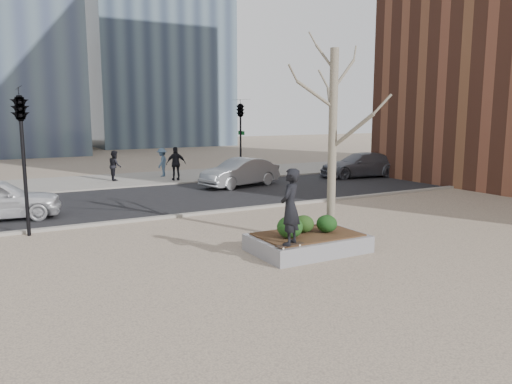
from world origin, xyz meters
TOP-DOWN VIEW (x-y plane):
  - ground at (0.00, 0.00)m, footprint 120.00×120.00m
  - street at (0.00, 10.00)m, footprint 60.00×8.00m
  - far_sidewalk at (0.00, 17.00)m, footprint 60.00×6.00m
  - planter at (1.00, 0.00)m, footprint 3.00×2.00m
  - planter_mulch at (1.00, 0.00)m, footprint 2.70×1.70m
  - sycamore_tree at (2.00, 0.30)m, footprint 2.80×2.80m
  - shrub_left at (0.32, -0.14)m, footprint 0.68×0.68m
  - shrub_middle at (0.99, 0.18)m, footprint 0.56×0.56m
  - shrub_right at (1.55, -0.12)m, footprint 0.57×0.57m
  - skateboard at (-0.10, -0.80)m, footprint 0.79×0.27m
  - skateboarder at (-0.10, -0.80)m, footprint 0.82×0.78m
  - car_silver at (4.92, 11.60)m, footprint 4.55×2.56m
  - car_third at (12.80, 11.55)m, footprint 5.13×2.84m
  - pedestrian_a at (-0.14, 16.90)m, footprint 0.72×0.88m
  - pedestrian_b at (2.73, 17.37)m, footprint 1.13×1.24m
  - pedestrian_c at (2.86, 15.36)m, footprint 1.14×0.58m
  - traffic_light_near at (-5.50, 5.60)m, footprint 0.60×2.48m
  - traffic_light_far at (6.50, 14.60)m, footprint 0.60×2.48m

SIDE VIEW (x-z plane):
  - ground at x=0.00m, z-range 0.00..0.00m
  - street at x=0.00m, z-range 0.00..0.02m
  - far_sidewalk at x=0.00m, z-range 0.00..0.02m
  - planter at x=1.00m, z-range 0.00..0.45m
  - planter_mulch at x=1.00m, z-range 0.45..0.49m
  - skateboard at x=-0.10m, z-range 0.45..0.53m
  - car_third at x=12.80m, z-range 0.02..1.43m
  - shrub_middle at x=0.99m, z-range 0.49..0.97m
  - car_silver at x=4.92m, z-range 0.02..1.44m
  - shrub_right at x=1.55m, z-range 0.49..0.97m
  - shrub_left at x=0.32m, z-range 0.49..1.07m
  - pedestrian_a at x=-0.14m, z-range 0.02..1.69m
  - pedestrian_b at x=2.73m, z-range 0.02..1.69m
  - pedestrian_c at x=2.86m, z-range 0.02..1.88m
  - skateboarder at x=-0.10m, z-range 0.53..2.42m
  - traffic_light_near at x=-5.50m, z-range 0.00..4.50m
  - traffic_light_far at x=6.50m, z-range 0.00..4.50m
  - sycamore_tree at x=2.00m, z-range 0.49..7.09m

